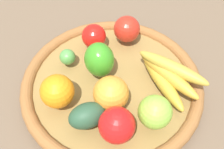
# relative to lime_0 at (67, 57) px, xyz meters

# --- Properties ---
(ground_plane) EXTENTS (2.40, 2.40, 0.00)m
(ground_plane) POSITION_rel_lime_0_xyz_m (0.13, -0.01, -0.06)
(ground_plane) COLOR brown
(ground_plane) RESTS_ON ground
(basket) EXTENTS (0.47, 0.47, 0.04)m
(basket) POSITION_rel_lime_0_xyz_m (0.13, -0.01, -0.04)
(basket) COLOR olive
(basket) RESTS_ON ground_plane
(lime_0) EXTENTS (0.05, 0.05, 0.04)m
(lime_0) POSITION_rel_lime_0_xyz_m (0.00, 0.00, 0.00)
(lime_0) COLOR #4C8F40
(lime_0) RESTS_ON basket
(bell_pepper) EXTENTS (0.11, 0.11, 0.09)m
(bell_pepper) POSITION_rel_lime_0_xyz_m (0.09, -0.00, 0.03)
(bell_pepper) COLOR #34881E
(bell_pepper) RESTS_ON basket
(orange_1) EXTENTS (0.11, 0.11, 0.08)m
(orange_1) POSITION_rel_lime_0_xyz_m (0.03, -0.12, 0.02)
(orange_1) COLOR orange
(orange_1) RESTS_ON basket
(apple_3) EXTENTS (0.08, 0.08, 0.07)m
(apple_3) POSITION_rel_lime_0_xyz_m (0.12, 0.14, 0.02)
(apple_3) COLOR red
(apple_3) RESTS_ON basket
(orange_0) EXTENTS (0.10, 0.10, 0.08)m
(orange_0) POSITION_rel_lime_0_xyz_m (0.15, -0.08, 0.02)
(orange_0) COLOR orange
(orange_0) RESTS_ON basket
(banana_bunch) EXTENTS (0.19, 0.16, 0.06)m
(banana_bunch) POSITION_rel_lime_0_xyz_m (0.26, 0.02, 0.01)
(banana_bunch) COLOR #B2912B
(banana_bunch) RESTS_ON basket
(apple_2) EXTENTS (0.09, 0.09, 0.07)m
(apple_2) POSITION_rel_lime_0_xyz_m (0.04, 0.08, 0.01)
(apple_2) COLOR red
(apple_2) RESTS_ON basket
(apple_1) EXTENTS (0.10, 0.10, 0.08)m
(apple_1) POSITION_rel_lime_0_xyz_m (0.19, -0.15, 0.02)
(apple_1) COLOR red
(apple_1) RESTS_ON basket
(avocado) EXTENTS (0.10, 0.10, 0.06)m
(avocado) POSITION_rel_lime_0_xyz_m (0.12, -0.15, 0.01)
(avocado) COLOR #26472F
(avocado) RESTS_ON basket
(apple_0) EXTENTS (0.10, 0.10, 0.08)m
(apple_0) POSITION_rel_lime_0_xyz_m (0.26, -0.09, 0.02)
(apple_0) COLOR #84BC3B
(apple_0) RESTS_ON basket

